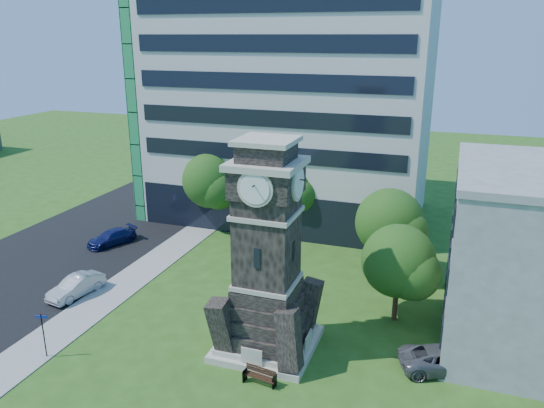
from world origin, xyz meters
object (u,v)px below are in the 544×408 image
at_px(car_street_mid, 76,286).
at_px(park_bench, 260,375).
at_px(street_sign, 43,331).
at_px(car_street_north, 112,237).
at_px(car_east_lot, 445,359).
at_px(clock_tower, 267,263).

xyz_separation_m(car_street_mid, park_bench, (15.42, -4.90, -0.21)).
bearing_deg(street_sign, park_bench, -10.25).
distance_m(car_street_north, street_sign, 16.90).
xyz_separation_m(car_street_mid, car_east_lot, (24.38, -0.53, -0.02)).
relative_size(car_street_mid, street_sign, 1.55).
xyz_separation_m(car_street_north, park_bench, (18.82, -13.70, -0.15)).
height_order(park_bench, street_sign, street_sign).
xyz_separation_m(park_bench, street_sign, (-12.12, -1.77, 1.22)).
bearing_deg(clock_tower, car_east_lot, 6.18).
bearing_deg(car_street_mid, park_bench, -7.32).
bearing_deg(park_bench, car_street_north, 152.40).
relative_size(car_street_north, street_sign, 1.60).
xyz_separation_m(clock_tower, car_street_north, (-18.02, 10.39, -4.65)).
height_order(car_street_mid, street_sign, street_sign).
distance_m(car_east_lot, park_bench, 9.97).
xyz_separation_m(clock_tower, car_street_mid, (-14.63, 1.59, -4.59)).
bearing_deg(car_street_mid, clock_tower, 4.11).
xyz_separation_m(clock_tower, park_bench, (0.80, -3.31, -4.80)).
bearing_deg(car_street_north, street_sign, -42.20).
height_order(clock_tower, park_bench, clock_tower).
height_order(car_street_mid, car_east_lot, car_street_mid).
bearing_deg(clock_tower, park_bench, -76.48).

